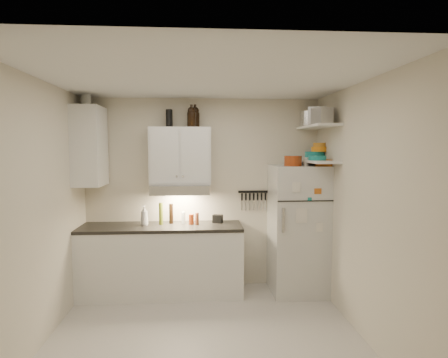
{
  "coord_description": "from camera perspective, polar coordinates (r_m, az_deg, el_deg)",
  "views": [
    {
      "loc": [
        -0.06,
        -3.65,
        1.94
      ],
      "look_at": [
        0.25,
        0.9,
        1.55
      ],
      "focal_mm": 30.0,
      "sensor_mm": 36.0,
      "label": 1
    }
  ],
  "objects": [
    {
      "name": "bowl_yellow",
      "position": [
        5.11,
        14.34,
        5.06
      ],
      "size": [
        0.16,
        0.16,
        0.05
      ],
      "primitive_type": "cylinder",
      "color": "orange",
      "rests_on": "bowl_orange"
    },
    {
      "name": "spice_jar",
      "position": [
        4.92,
        12.4,
        2.59
      ],
      "size": [
        0.07,
        0.07,
        0.11
      ],
      "primitive_type": "cylinder",
      "rotation": [
        0.0,
        0.0,
        -0.18
      ],
      "color": "silver",
      "rests_on": "fridge"
    },
    {
      "name": "tin_b",
      "position": [
        4.61,
        14.73,
        9.3
      ],
      "size": [
        0.24,
        0.24,
        0.19
      ],
      "primitive_type": "cube",
      "rotation": [
        0.0,
        0.0,
        0.37
      ],
      "color": "#AAAAAD",
      "rests_on": "shelf_hi"
    },
    {
      "name": "tin_a",
      "position": [
        4.78,
        14.01,
        9.31
      ],
      "size": [
        0.26,
        0.25,
        0.21
      ],
      "primitive_type": "cube",
      "rotation": [
        0.0,
        0.0,
        -0.36
      ],
      "color": "#AAAAAD",
      "rests_on": "shelf_hi"
    },
    {
      "name": "back_wall",
      "position": [
        5.2,
        -3.21,
        -2.19
      ],
      "size": [
        3.2,
        0.02,
        2.6
      ],
      "primitive_type": "cube",
      "color": "beige",
      "rests_on": "ground"
    },
    {
      "name": "upper_cabinet",
      "position": [
        4.99,
        -6.67,
        3.53
      ],
      "size": [
        0.8,
        0.33,
        0.75
      ],
      "primitive_type": "cube",
      "color": "white",
      "rests_on": "back_wall"
    },
    {
      "name": "growler_a",
      "position": [
        4.96,
        -4.97,
        9.44
      ],
      "size": [
        0.13,
        0.13,
        0.27
      ],
      "primitive_type": null,
      "rotation": [
        0.0,
        0.0,
        0.14
      ],
      "color": "black",
      "rests_on": "upper_cabinet"
    },
    {
      "name": "red_jar",
      "position": [
        4.99,
        -5.01,
        -6.13
      ],
      "size": [
        0.08,
        0.08,
        0.14
      ],
      "primitive_type": "cylinder",
      "rotation": [
        0.0,
        0.0,
        0.25
      ],
      "color": "maroon",
      "rests_on": "countertop"
    },
    {
      "name": "pepper_mill",
      "position": [
        4.96,
        -4.13,
        -6.07
      ],
      "size": [
        0.05,
        0.05,
        0.16
      ],
      "primitive_type": "cylinder",
      "rotation": [
        0.0,
        0.0,
        -0.13
      ],
      "color": "brown",
      "rests_on": "countertop"
    },
    {
      "name": "shelf_hi",
      "position": [
        4.92,
        14.1,
        7.76
      ],
      "size": [
        0.3,
        0.95,
        0.03
      ],
      "primitive_type": "cube",
      "color": "white",
      "rests_on": "right_wall"
    },
    {
      "name": "floor",
      "position": [
        4.14,
        -2.82,
        -23.21
      ],
      "size": [
        3.2,
        3.0,
        0.02
      ],
      "primitive_type": "cube",
      "color": "beige",
      "rests_on": "ground"
    },
    {
      "name": "knife_strip",
      "position": [
        5.23,
        4.48,
        -1.94
      ],
      "size": [
        0.42,
        0.02,
        0.03
      ],
      "primitive_type": "cube",
      "color": "black",
      "rests_on": "back_wall"
    },
    {
      "name": "ceiling",
      "position": [
        3.71,
        -3.0,
        15.28
      ],
      "size": [
        3.2,
        3.0,
        0.02
      ],
      "primitive_type": "cube",
      "color": "white",
      "rests_on": "ground"
    },
    {
      "name": "side_cabinet",
      "position": [
        5.04,
        -19.79,
        4.71
      ],
      "size": [
        0.33,
        0.55,
        1.0
      ],
      "primitive_type": "cube",
      "color": "white",
      "rests_on": "left_wall"
    },
    {
      "name": "base_cabinet",
      "position": [
        5.1,
        -9.45,
        -12.28
      ],
      "size": [
        2.1,
        0.6,
        0.88
      ],
      "primitive_type": "cube",
      "color": "white",
      "rests_on": "floor"
    },
    {
      "name": "left_wall",
      "position": [
        4.02,
        -26.62,
        -4.79
      ],
      "size": [
        0.02,
        3.0,
        2.6
      ],
      "primitive_type": "cube",
      "color": "beige",
      "rests_on": "ground"
    },
    {
      "name": "soap_bottle",
      "position": [
        5.0,
        -12.05,
        -5.29
      ],
      "size": [
        0.15,
        0.15,
        0.29
      ],
      "primitive_type": "imported",
      "rotation": [
        0.0,
        0.0,
        -0.42
      ],
      "color": "white",
      "rests_on": "countertop"
    },
    {
      "name": "stock_pot",
      "position": [
        5.22,
        13.0,
        8.88
      ],
      "size": [
        0.32,
        0.32,
        0.2
      ],
      "primitive_type": "cylinder",
      "rotation": [
        0.0,
        0.0,
        0.16
      ],
      "color": "silver",
      "rests_on": "shelf_hi"
    },
    {
      "name": "plates",
      "position": [
        4.84,
        14.03,
        3.11
      ],
      "size": [
        0.23,
        0.23,
        0.06
      ],
      "primitive_type": "cylinder",
      "rotation": [
        0.0,
        0.0,
        0.02
      ],
      "color": "#17817E",
      "rests_on": "shelf_lo"
    },
    {
      "name": "range_hood",
      "position": [
        4.96,
        -6.65,
        -1.52
      ],
      "size": [
        0.76,
        0.46,
        0.12
      ],
      "primitive_type": "cube",
      "color": "silver",
      "rests_on": "back_wall"
    },
    {
      "name": "caddy",
      "position": [
        5.08,
        -0.97,
        -6.08
      ],
      "size": [
        0.15,
        0.13,
        0.11
      ],
      "primitive_type": "cube",
      "rotation": [
        0.0,
        0.0,
        -0.38
      ],
      "color": "black",
      "rests_on": "countertop"
    },
    {
      "name": "oil_bottle",
      "position": [
        5.02,
        -9.58,
        -5.23
      ],
      "size": [
        0.06,
        0.06,
        0.29
      ],
      "primitive_type": "cylinder",
      "rotation": [
        0.0,
        0.0,
        0.11
      ],
      "color": "#556218",
      "rests_on": "countertop"
    },
    {
      "name": "shelf_lo",
      "position": [
        4.92,
        13.99,
        2.64
      ],
      "size": [
        0.3,
        0.95,
        0.03
      ],
      "primitive_type": "cube",
      "color": "white",
      "rests_on": "right_wall"
    },
    {
      "name": "countertop",
      "position": [
        4.99,
        -9.53,
        -7.22
      ],
      "size": [
        2.1,
        0.62,
        0.04
      ],
      "primitive_type": "cube",
      "color": "black",
      "rests_on": "base_cabinet"
    },
    {
      "name": "book_stack",
      "position": [
        4.93,
        14.88,
        2.41
      ],
      "size": [
        0.25,
        0.29,
        0.08
      ],
      "primitive_type": "cube",
      "rotation": [
        0.0,
        0.0,
        -0.24
      ],
      "color": "#BC5B17",
      "rests_on": "fridge"
    },
    {
      "name": "side_jar",
      "position": [
        5.15,
        -20.29,
        11.19
      ],
      "size": [
        0.13,
        0.13,
        0.17
      ],
      "primitive_type": "cylinder",
      "rotation": [
        0.0,
        0.0,
        -0.01
      ],
      "color": "silver",
      "rests_on": "side_cabinet"
    },
    {
      "name": "right_wall",
      "position": [
        4.07,
        20.47,
        -4.47
      ],
      "size": [
        0.02,
        3.0,
        2.6
      ],
      "primitive_type": "cube",
      "color": "beige",
      "rests_on": "ground"
    },
    {
      "name": "clear_bottle",
      "position": [
        5.05,
        -6.2,
        -5.89
      ],
      "size": [
        0.06,
        0.06,
        0.16
      ],
      "primitive_type": "cylinder",
      "rotation": [
        0.0,
        0.0,
        -0.28
      ],
      "color": "silver",
      "rests_on": "countertop"
    },
    {
      "name": "growler_b",
      "position": [
        5.08,
        -4.44,
        9.41
      ],
      "size": [
        0.15,
        0.15,
        0.28
      ],
      "primitive_type": null,
      "rotation": [
        0.0,
        0.0,
        0.24
      ],
      "color": "black",
      "rests_on": "upper_cabinet"
    },
    {
      "name": "bowl_orange",
      "position": [
        5.11,
        14.33,
        4.41
      ],
      "size": [
        0.21,
        0.21,
        0.06
      ],
      "primitive_type": "cylinder",
      "color": "orange",
      "rests_on": "bowl_teal"
    },
    {
      "name": "thermos_a",
      "position": [
        5.05,
        -8.38,
        9.12
      ],
      "size": [
        0.1,
        0.1,
        0.24
      ],
      "primitive_type": "cylinder",
      "rotation": [
        0.0,
        0.0,
        -0.22
      ],
      "color": "black",
      "rests_on": "upper_cabinet"
    },
    {
      "name": "dutch_oven",
      "position": [
        4.85,
        10.47,
        2.73
      ],
      "size": [
        0.28,
        0.28,
        0.13
      ],
      "primitive_type": "cylinder",
      "rotation": [
        0.0,
        0.0,
        0.33
      ],
      "color": "maroon",
      "rests_on": "fridge"
    },
    {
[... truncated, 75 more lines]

